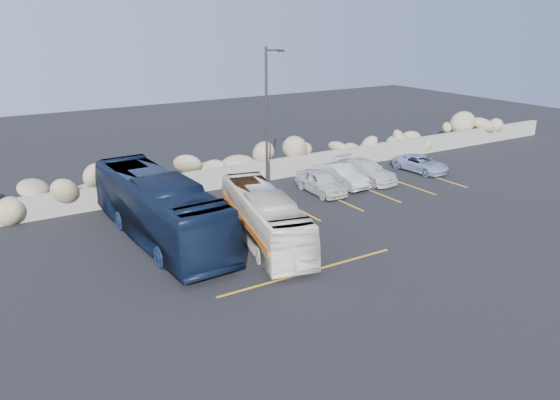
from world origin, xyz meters
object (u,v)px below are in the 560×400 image
lamppost (267,118)px  tour_coach (159,208)px  vintage_bus (264,217)px  car_a (321,182)px  car_b (341,175)px  car_d (421,164)px  car_c (366,171)px

lamppost → tour_coach: (-7.37, -3.11, -2.82)m
lamppost → tour_coach: bearing=-157.1°
lamppost → vintage_bus: bearing=-121.6°
vintage_bus → tour_coach: 4.67m
car_a → car_b: size_ratio=0.98×
tour_coach → car_a: 10.23m
vintage_bus → lamppost: bearing=71.4°
vintage_bus → car_d: 15.11m
car_a → tour_coach: bearing=-167.2°
tour_coach → car_a: tour_coach is taller
car_d → vintage_bus: bearing=-166.4°
vintage_bus → car_a: vintage_bus is taller
vintage_bus → car_d: vintage_bus is taller
tour_coach → lamppost: bearing=20.7°
car_a → car_b: (1.82, 0.49, -0.01)m
tour_coach → car_c: bearing=7.5°
lamppost → car_a: (2.67, -1.31, -3.66)m
car_d → lamppost: bearing=169.8°
tour_coach → car_b: 12.11m
lamppost → car_d: 11.45m
car_c → car_d: size_ratio=1.15×
lamppost → car_b: size_ratio=2.08×
lamppost → vintage_bus: 7.49m
vintage_bus → car_c: bearing=39.7°
vintage_bus → car_c: size_ratio=1.93×
car_a → car_d: 8.09m
car_c → car_d: 4.33m
tour_coach → car_c: (13.80, 2.34, -0.86)m
car_a → car_c: bearing=10.9°
tour_coach → car_d: bearing=4.5°
vintage_bus → car_a: (6.23, 4.47, -0.51)m
car_d → tour_coach: bearing=-178.2°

